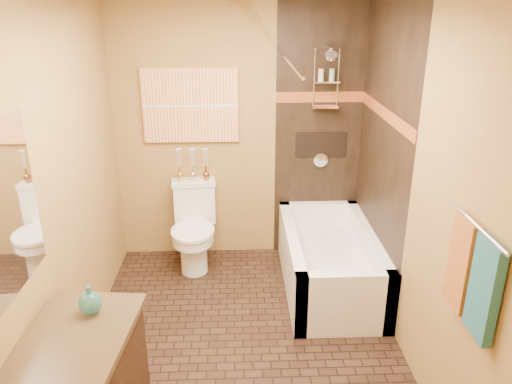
{
  "coord_description": "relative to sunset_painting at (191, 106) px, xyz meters",
  "views": [
    {
      "loc": [
        -0.03,
        -3.21,
        2.5
      ],
      "look_at": [
        0.12,
        0.4,
        1.09
      ],
      "focal_mm": 35.0,
      "sensor_mm": 36.0,
      "label": 1
    }
  ],
  "objects": [
    {
      "name": "floor",
      "position": [
        0.46,
        -1.48,
        -1.55
      ],
      "size": [
        3.0,
        3.0,
        0.0
      ],
      "primitive_type": "plane",
      "color": "black",
      "rests_on": "ground"
    },
    {
      "name": "wall_left",
      "position": [
        -0.74,
        -1.48,
        -0.3
      ],
      "size": [
        0.02,
        3.0,
        2.5
      ],
      "primitive_type": "cube",
      "color": "olive",
      "rests_on": "floor"
    },
    {
      "name": "wall_right",
      "position": [
        1.66,
        -1.48,
        -0.3
      ],
      "size": [
        0.02,
        3.0,
        2.5
      ],
      "primitive_type": "cube",
      "color": "olive",
      "rests_on": "floor"
    },
    {
      "name": "wall_back",
      "position": [
        0.46,
        0.02,
        -0.3
      ],
      "size": [
        2.4,
        0.02,
        2.5
      ],
      "primitive_type": "cube",
      "color": "olive",
      "rests_on": "floor"
    },
    {
      "name": "wall_front",
      "position": [
        0.46,
        -2.98,
        -0.3
      ],
      "size": [
        2.4,
        0.02,
        2.5
      ],
      "primitive_type": "cube",
      "color": "olive",
      "rests_on": "floor"
    },
    {
      "name": "alcove_tile_back",
      "position": [
        1.23,
        0.01,
        -0.3
      ],
      "size": [
        0.85,
        0.01,
        2.5
      ],
      "primitive_type": "cube",
      "color": "black",
      "rests_on": "wall_back"
    },
    {
      "name": "alcove_tile_right",
      "position": [
        1.64,
        -0.73,
        -0.3
      ],
      "size": [
        0.01,
        1.5,
        2.5
      ],
      "primitive_type": "cube",
      "color": "black",
      "rests_on": "wall_right"
    },
    {
      "name": "mosaic_band_back",
      "position": [
        1.23,
        0.0,
        0.07
      ],
      "size": [
        0.85,
        0.01,
        0.1
      ],
      "primitive_type": "cube",
      "color": "maroon",
      "rests_on": "alcove_tile_back"
    },
    {
      "name": "mosaic_band_right",
      "position": [
        1.63,
        -0.73,
        0.07
      ],
      "size": [
        0.01,
        1.5,
        0.1
      ],
      "primitive_type": "cube",
      "color": "maroon",
      "rests_on": "alcove_tile_right"
    },
    {
      "name": "alcove_niche",
      "position": [
        1.26,
        0.01,
        -0.4
      ],
      "size": [
        0.5,
        0.01,
        0.25
      ],
      "primitive_type": "cube",
      "color": "black",
      "rests_on": "alcove_tile_back"
    },
    {
      "name": "shower_fixtures",
      "position": [
        1.26,
        -0.1,
        0.12
      ],
      "size": [
        0.24,
        0.33,
        1.16
      ],
      "color": "silver",
      "rests_on": "floor"
    },
    {
      "name": "curtain_rod",
      "position": [
        0.86,
        -0.73,
        0.47
      ],
      "size": [
        0.03,
        1.55,
        0.03
      ],
      "primitive_type": "cylinder",
      "rotation": [
        1.57,
        0.0,
        0.0
      ],
      "color": "silver",
      "rests_on": "wall_back"
    },
    {
      "name": "towel_bar",
      "position": [
        1.61,
        -2.53,
        -0.1
      ],
      "size": [
        0.02,
        0.55,
        0.02
      ],
      "primitive_type": "cylinder",
      "rotation": [
        1.57,
        0.0,
        0.0
      ],
      "color": "silver",
      "rests_on": "wall_right"
    },
    {
      "name": "towel_teal",
      "position": [
        1.62,
        -2.66,
        -0.37
      ],
      "size": [
        0.05,
        0.22,
        0.52
      ],
      "primitive_type": "cube",
      "color": "navy",
      "rests_on": "towel_bar"
    },
    {
      "name": "towel_rust",
      "position": [
        1.62,
        -2.4,
        -0.37
      ],
      "size": [
        0.05,
        0.22,
        0.52
      ],
      "primitive_type": "cube",
      "color": "#985A1B",
      "rests_on": "towel_bar"
    },
    {
      "name": "sunset_painting",
      "position": [
        0.0,
        0.0,
        0.0
      ],
      "size": [
        0.9,
        0.04,
        0.7
      ],
      "primitive_type": "cube",
      "color": "orange",
      "rests_on": "wall_back"
    },
    {
      "name": "bathtub",
      "position": [
        1.26,
        -0.73,
        -1.33
      ],
      "size": [
        0.8,
        1.5,
        0.55
      ],
      "color": "white",
      "rests_on": "floor"
    },
    {
      "name": "toilet",
      "position": [
        -0.0,
        -0.27,
        -1.13
      ],
      "size": [
        0.44,
        0.64,
        0.83
      ],
      "rotation": [
        0.0,
        0.0,
        0.1
      ],
      "color": "white",
      "rests_on": "floor"
    },
    {
      "name": "teal_bottle",
      "position": [
        -0.42,
        -2.23,
        -0.65
      ],
      "size": [
        0.16,
        0.16,
        0.21
      ],
      "primitive_type": null,
      "rotation": [
        0.0,
        0.0,
        -0.24
      ],
      "color": "#256F6B",
      "rests_on": "vanity"
    },
    {
      "name": "bud_vases",
      "position": [
        0.0,
        -0.09,
        -0.55
      ],
      "size": [
        0.32,
        0.07,
        0.32
      ],
      "color": "gold",
      "rests_on": "toilet"
    }
  ]
}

